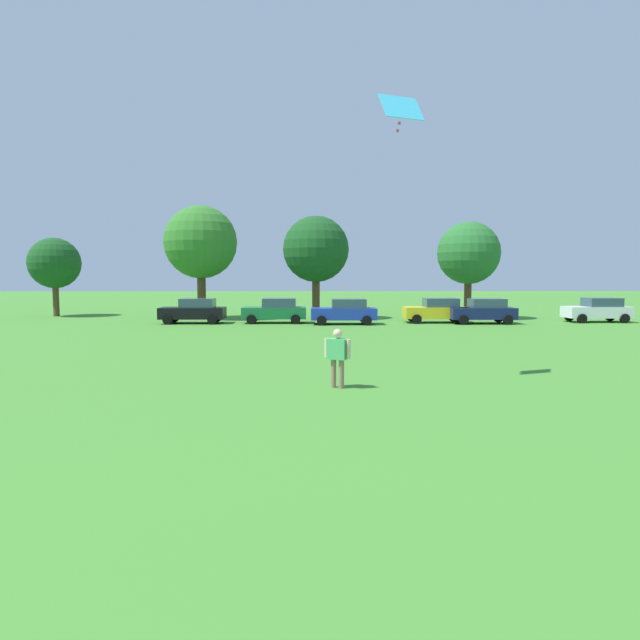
% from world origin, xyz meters
% --- Properties ---
extents(ground_plane, '(160.00, 160.00, 0.00)m').
position_xyz_m(ground_plane, '(0.00, 30.00, 0.00)').
color(ground_plane, '#42842D').
extents(adult_bystander, '(0.74, 0.54, 1.71)m').
position_xyz_m(adult_bystander, '(2.71, 15.84, 1.02)').
color(adult_bystander, '#8C7259').
rests_on(adult_bystander, ground).
extents(kite, '(1.41, 0.99, 1.15)m').
position_xyz_m(kite, '(4.66, 17.04, 8.23)').
color(kite, '#3FBFE5').
extents(parked_car_black_0, '(4.30, 2.02, 1.68)m').
position_xyz_m(parked_car_black_0, '(-5.87, 36.96, 0.86)').
color(parked_car_black_0, black).
rests_on(parked_car_black_0, ground).
extents(parked_car_green_1, '(4.30, 2.02, 1.68)m').
position_xyz_m(parked_car_green_1, '(-0.38, 37.11, 0.86)').
color(parked_car_green_1, '#196B38').
rests_on(parked_car_green_1, ground).
extents(parked_car_blue_2, '(4.30, 2.02, 1.68)m').
position_xyz_m(parked_car_blue_2, '(4.26, 36.11, 0.86)').
color(parked_car_blue_2, '#1E38AD').
rests_on(parked_car_blue_2, ground).
extents(parked_car_yellow_3, '(4.30, 2.02, 1.68)m').
position_xyz_m(parked_car_yellow_3, '(10.63, 37.15, 0.86)').
color(parked_car_yellow_3, yellow).
rests_on(parked_car_yellow_3, ground).
extents(parked_car_navy_4, '(4.30, 2.02, 1.68)m').
position_xyz_m(parked_car_navy_4, '(13.56, 36.38, 0.86)').
color(parked_car_navy_4, '#141E4C').
rests_on(parked_car_navy_4, ground).
extents(parked_car_white_5, '(4.30, 2.02, 1.68)m').
position_xyz_m(parked_car_white_5, '(21.89, 37.38, 0.86)').
color(parked_car_white_5, white).
rests_on(parked_car_white_5, ground).
extents(tree_far_left, '(3.96, 3.96, 6.17)m').
position_xyz_m(tree_far_left, '(-18.10, 43.54, 4.17)').
color(tree_far_left, brown).
rests_on(tree_far_left, ground).
extents(tree_left, '(5.36, 5.36, 8.35)m').
position_xyz_m(tree_left, '(-6.09, 40.81, 5.64)').
color(tree_left, brown).
rests_on(tree_left, ground).
extents(tree_right, '(4.88, 4.88, 7.61)m').
position_xyz_m(tree_right, '(2.41, 40.72, 5.14)').
color(tree_right, brown).
rests_on(tree_right, ground).
extents(tree_far_right, '(4.62, 4.62, 7.20)m').
position_xyz_m(tree_far_right, '(13.74, 40.58, 4.86)').
color(tree_far_right, brown).
rests_on(tree_far_right, ground).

